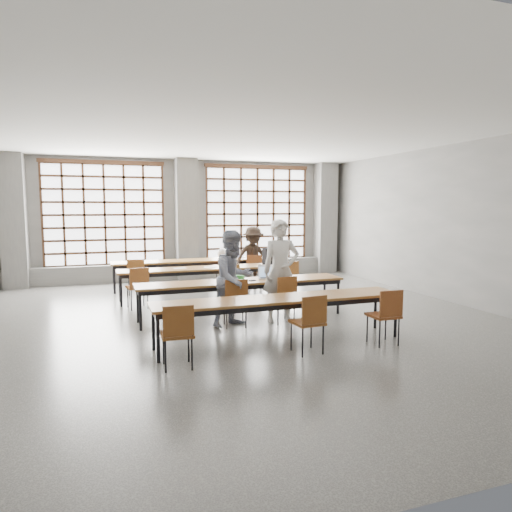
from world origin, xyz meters
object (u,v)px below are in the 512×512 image
Objects in this scene: chair_mid_right at (289,276)px; laptop_front at (268,275)px; desk_row_b at (206,270)px; red_pouch at (177,331)px; green_box at (238,278)px; chair_back_mid at (225,269)px; desk_row_c at (242,284)px; desk_row_a at (190,262)px; student_male at (281,271)px; phone at (252,280)px; backpack at (270,256)px; chair_back_left at (136,273)px; laptop_back at (237,255)px; chair_mid_left at (138,284)px; chair_mid_centre at (230,279)px; mouse at (288,277)px; desk_row_d at (280,302)px; chair_back_right at (254,268)px; chair_front_right at (284,294)px; chair_near_left at (178,330)px; chair_near_right at (386,311)px; student_back at (253,257)px; chair_near_mid at (310,318)px; chair_front_left at (236,298)px; plastic_bag at (222,253)px; student_female at (234,278)px.

laptop_front reaches higher than chair_mid_right.
desk_row_b is 20.00× the size of red_pouch.
chair_back_mid is at bearing 79.64° from green_box.
desk_row_a is at bearing 94.96° from desk_row_c.
desk_row_a is 2.10× the size of student_male.
phone is 0.33× the size of backpack.
green_box is at bearing 122.01° from desk_row_c.
backpack is at bearing -16.10° from chair_back_left.
laptop_front is 0.93× the size of laptop_back.
chair_mid_left is at bearing -176.63° from backpack.
chair_mid_left is 1.98m from chair_mid_centre.
mouse is (0.35, 0.48, -0.20)m from student_male.
desk_row_d is 1.66m from phone.
desk_row_a is 4.55× the size of chair_back_right.
desk_row_c is 3.27m from chair_back_right.
chair_back_right is 8.98× the size of mouse.
mouse reaches higher than desk_row_a.
desk_row_c is at bearing 146.34° from student_male.
desk_row_b is 1.78m from chair_back_left.
laptop_back is at bearing 89.10° from mouse.
desk_row_c is at bearing -60.10° from chair_back_left.
backpack is (1.60, 0.05, 0.27)m from desk_row_b.
chair_back_mid is 0.78m from chair_back_right.
desk_row_d is 4.55× the size of chair_back_left.
chair_front_right is (2.34, -3.64, 0.00)m from chair_back_left.
chair_near_left is 1.00× the size of chair_near_right.
mouse is (-0.64, 2.36, 0.21)m from chair_near_right.
laptop_front is at bearing -120.56° from backpack.
desk_row_d is at bearing -117.01° from backpack.
student_back is (1.20, 4.89, 0.14)m from desk_row_d.
red_pouch is at bearing -143.03° from chair_front_right.
chair_front_right is 0.78m from laptop_front.
phone is (0.41, -2.16, 0.07)m from desk_row_b.
laptop_front reaches higher than chair_back_left.
student_back is (-0.30, 1.70, 0.27)m from chair_mid_right.
chair_near_mid is at bearing -105.16° from student_back.
chair_front_left is 0.75m from phone.
desk_row_a is 1.00× the size of desk_row_b.
desk_row_b is 4.55× the size of chair_mid_left.
desk_row_c is at bearing 134.13° from chair_front_right.
chair_near_left is 0.09m from red_pouch.
chair_near_right reaches higher than desk_row_b.
laptop_front is 0.62m from green_box.
student_back is at bearing 61.97° from red_pouch.
chair_mid_left is 1.00× the size of chair_near_right.
plastic_bag reaches higher than desk_row_a.
mouse is (1.18, -2.08, 0.08)m from desk_row_b.
backpack is at bearing 58.48° from chair_front_left.
chair_near_mid is 0.51× the size of student_female.
desk_row_a is 20.00× the size of red_pouch.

